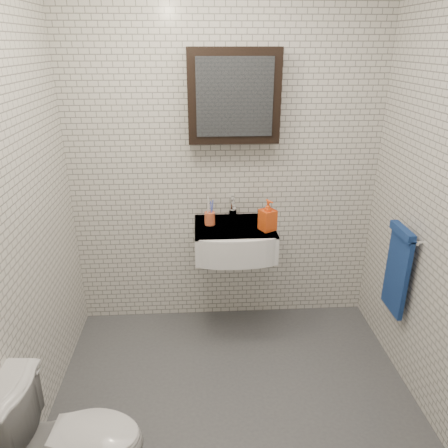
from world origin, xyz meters
The scene contains 9 objects.
ground centered at (0.00, 0.00, 0.01)m, with size 2.20×2.00×0.01m, color #47494E.
room_shell centered at (0.00, 0.00, 1.47)m, with size 2.22×2.02×2.51m.
washbasin centered at (0.05, 0.73, 0.76)m, with size 0.55×0.50×0.20m.
faucet centered at (0.05, 0.93, 0.92)m, with size 0.06×0.20×0.15m.
mirror_cabinet centered at (0.05, 0.93, 1.70)m, with size 0.60×0.15×0.60m.
towel_rail centered at (1.04, 0.35, 0.72)m, with size 0.09×0.30×0.58m.
toothbrush_cup centered at (-0.12, 0.81, 0.90)m, with size 0.09×0.09×0.20m.
soap_bottle centered at (0.27, 0.69, 0.96)m, with size 0.10×0.10×0.21m, color orange.
toilet centered at (-0.80, -0.49, 0.33)m, with size 0.37×0.65×0.67m, color silver.
Camera 1 is at (-0.19, -2.00, 2.02)m, focal length 35.00 mm.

